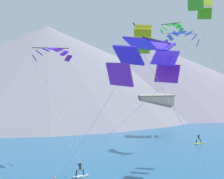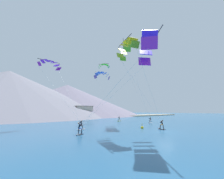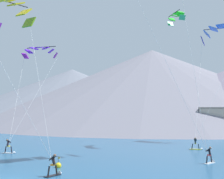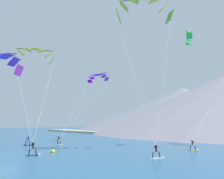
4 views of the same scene
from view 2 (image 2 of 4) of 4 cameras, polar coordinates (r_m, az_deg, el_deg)
The scene contains 18 objects.
ground_plane at distance 26.35m, azimuth 19.52°, elevation -15.00°, with size 400.00×400.00×0.00m, color #23567F.
kitesurfer_near_lead at distance 44.49m, azimuth 14.23°, elevation -11.58°, with size 1.13×1.74×1.69m.
kitesurfer_near_trail at distance 29.69m, azimuth 18.20°, elevation -13.15°, with size 0.86×1.78×1.79m.
kitesurfer_mid_center at distance 22.37m, azimuth -12.44°, elevation -15.14°, with size 1.68×1.27×1.80m.
kitesurfer_far_left at distance 28.07m, azimuth -11.45°, elevation -13.71°, with size 1.77×0.71×1.78m.
kitesurfer_far_right at distance 49.48m, azimuth 2.90°, elevation -11.47°, with size 1.77×0.58×1.64m.
parafoil_kite_near_lead at distance 46.24m, azimuth 5.20°, elevation 15.02°, with size 8.64×7.94×21.79m.
parafoil_kite_near_trail at distance 27.83m, azimuth 5.87°, elevation 16.10°, with size 8.06×6.17×14.31m.
parafoil_kite_mid_center at distance 23.25m, azimuth 13.38°, elevation 16.11°, with size 9.90×10.62×12.79m.
parafoil_kite_far_left at distance 37.71m, azimuth -22.51°, elevation 9.05°, with size 5.63×11.52×13.58m.
parafoil_kite_far_right at distance 63.41m, azimuth -3.79°, elevation 5.53°, with size 6.93×14.87×18.36m.
parafoil_kite_distant_high_outer at distance 53.09m, azimuth -3.15°, elevation 9.12°, with size 3.22×3.72×1.53m.
race_marker_buoy at distance 30.25m, azimuth 11.40°, elevation -14.04°, with size 0.56×0.56×1.02m.
shoreline_strip at distance 65.83m, azimuth -20.94°, elevation -10.18°, with size 180.00×10.00×0.70m, color #BCAD8E.
shore_building_harbour_front at distance 70.30m, azimuth -22.46°, elevation -8.50°, with size 6.90×6.05×4.19m.
shore_building_promenade_mid at distance 73.57m, azimuth -11.29°, elevation -8.33°, with size 8.70×6.24×5.67m.
mountain_peak_west_ridge at distance 116.24m, azimuth -16.87°, elevation -3.80°, with size 106.51×106.51×22.64m.
mountain_peak_east_shoulder at distance 110.92m, azimuth -35.03°, elevation -1.12°, with size 128.28×128.28×27.97m.
Camera 2 is at (-22.55, -13.19, 3.39)m, focal length 24.00 mm.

